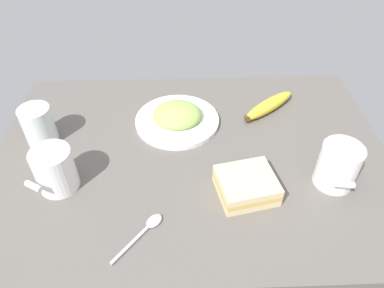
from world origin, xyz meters
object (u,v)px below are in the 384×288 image
object	(u,v)px
glass_of_milk	(39,127)
coffee_mug_black	(55,169)
coffee_mug_milky	(338,165)
plate_of_food	(177,117)
banana	(269,105)
sandwich_main	(246,185)
spoon	(145,230)

from	to	relation	value
glass_of_milk	coffee_mug_black	bearing A→B (deg)	116.68
coffee_mug_milky	glass_of_milk	bearing A→B (deg)	-13.53
plate_of_food	coffee_mug_milky	world-z (taller)	coffee_mug_milky
coffee_mug_milky	glass_of_milk	world-z (taller)	coffee_mug_milky
coffee_mug_milky	banana	xyz separation A→B (cm)	(8.70, -25.09, -3.23)
coffee_mug_black	sandwich_main	bearing A→B (deg)	175.07
glass_of_milk	spoon	distance (cm)	36.99
banana	coffee_mug_black	bearing A→B (deg)	26.53
sandwich_main	banana	bearing A→B (deg)	-110.07
plate_of_food	sandwich_main	distance (cm)	27.17
plate_of_food	coffee_mug_black	world-z (taller)	coffee_mug_black
glass_of_milk	spoon	world-z (taller)	glass_of_milk
sandwich_main	spoon	size ratio (longest dim) A/B	1.19
coffee_mug_black	coffee_mug_milky	size ratio (longest dim) A/B	0.97
banana	spoon	world-z (taller)	banana
coffee_mug_black	spoon	world-z (taller)	coffee_mug_black
coffee_mug_milky	spoon	world-z (taller)	coffee_mug_milky
plate_of_food	banana	bearing A→B (deg)	-170.30
spoon	coffee_mug_milky	bearing A→B (deg)	-164.23
sandwich_main	banana	distance (cm)	29.23
coffee_mug_black	glass_of_milk	size ratio (longest dim) A/B	1.11
glass_of_milk	spoon	size ratio (longest dim) A/B	0.84
sandwich_main	banana	xyz separation A→B (cm)	(-10.03, -27.45, -0.51)
plate_of_food	glass_of_milk	bearing A→B (deg)	9.86
coffee_mug_milky	coffee_mug_black	bearing A→B (deg)	-0.95
banana	spoon	xyz separation A→B (cm)	(30.04, 36.04, -1.31)
plate_of_food	sandwich_main	xyz separation A→B (cm)	(-13.83, 23.38, 0.60)
glass_of_milk	plate_of_food	bearing A→B (deg)	-170.14
sandwich_main	glass_of_milk	bearing A→B (deg)	-21.35
sandwich_main	spoon	distance (cm)	21.85
plate_of_food	coffee_mug_milky	size ratio (longest dim) A/B	2.00
plate_of_food	glass_of_milk	size ratio (longest dim) A/B	2.28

